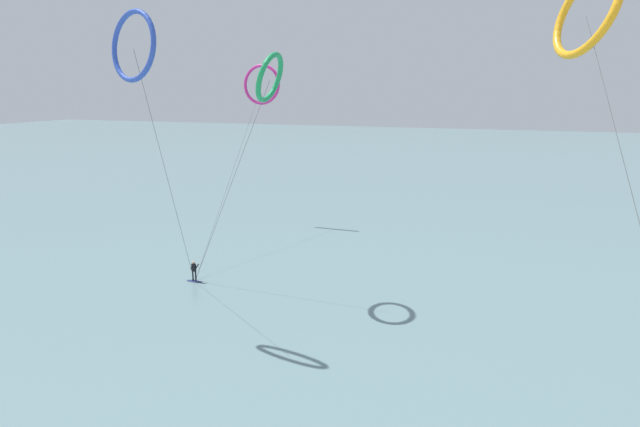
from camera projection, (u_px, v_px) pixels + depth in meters
name	position (u px, v px, depth m)	size (l,w,h in m)	color
sea_water	(457.00, 164.00, 105.85)	(400.00, 200.00, 0.08)	slate
surfer_navy	(194.00, 273.00, 40.89)	(1.40, 0.60, 1.70)	navy
kite_emerald	(270.00, 78.00, 35.91)	(7.42, 3.63, 17.43)	#199351
kite_cobalt	(133.00, 46.00, 30.26)	(4.28, 7.99, 19.45)	#2647B7
kite_amber	(587.00, 12.00, 27.38)	(5.66, 21.15, 21.31)	orange
kite_magenta	(262.00, 85.00, 56.95)	(5.49, 20.48, 17.60)	#CC288E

